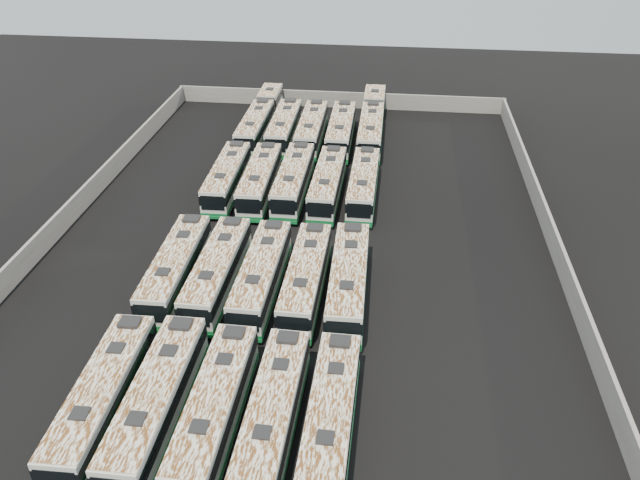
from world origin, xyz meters
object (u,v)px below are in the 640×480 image
at_px(bus_front_center, 215,409).
at_px(bus_midback_left, 260,180).
at_px(bus_midfront_left, 217,271).
at_px(bus_back_right, 341,131).
at_px(bus_front_right, 273,414).
at_px(bus_front_left, 157,401).
at_px(bus_back_center, 311,129).
at_px(bus_midback_far_left, 227,178).
at_px(bus_back_far_right, 372,121).
at_px(bus_front_far_left, 104,397).
at_px(bus_midfront_far_right, 349,281).
at_px(bus_midfront_right, 306,278).
at_px(bus_midback_far_right, 363,184).
at_px(bus_midback_right, 328,183).
at_px(bus_midfront_far_left, 176,268).
at_px(bus_midback_center, 293,180).
at_px(bus_back_far_left, 260,118).
at_px(bus_midfront_center, 261,275).
at_px(bus_front_far_right, 331,419).
at_px(bus_back_left, 284,128).

distance_m(bus_front_center, bus_midback_left, 30.90).
distance_m(bus_midfront_left, bus_back_right, 31.50).
bearing_deg(bus_front_right, bus_front_left, 179.98).
bearing_deg(bus_front_left, bus_back_center, 85.36).
distance_m(bus_front_left, bus_midback_far_left, 30.91).
xyz_separation_m(bus_back_right, bus_back_far_right, (3.55, 3.63, -0.01)).
xyz_separation_m(bus_front_far_left, bus_back_center, (6.87, 44.79, 0.01)).
relative_size(bus_front_left, bus_front_center, 1.03).
bearing_deg(bus_midfront_far_right, bus_front_far_left, -135.96).
relative_size(bus_midfront_right, bus_midback_far_left, 1.00).
xyz_separation_m(bus_front_center, bus_midback_left, (-3.54, 30.70, 0.01)).
bearing_deg(bus_midback_far_right, bus_midback_right, -175.52).
height_order(bus_midfront_far_left, bus_midback_center, bus_midback_center).
bearing_deg(bus_midfront_right, bus_midback_far_left, 122.55).
relative_size(bus_front_left, bus_back_far_left, 0.67).
relative_size(bus_midfront_far_right, bus_midback_center, 1.02).
height_order(bus_midback_far_right, bus_back_far_right, bus_back_far_right).
bearing_deg(bus_midback_right, bus_midfront_center, -100.82).
bearing_deg(bus_midback_far_right, bus_midback_far_left, -178.91).
distance_m(bus_front_far_left, bus_midback_right, 32.34).
height_order(bus_midfront_left, bus_midfront_right, bus_midfront_left).
distance_m(bus_midback_far_right, bus_back_far_right, 17.46).
bearing_deg(bus_front_far_left, bus_midback_far_right, 64.16).
height_order(bus_midfront_center, bus_midfront_right, bus_midfront_center).
relative_size(bus_front_far_left, bus_front_far_right, 1.02).
height_order(bus_midfront_right, bus_back_left, bus_back_left).
distance_m(bus_front_far_left, bus_back_far_left, 48.06).
bearing_deg(bus_front_far_left, bus_back_left, 84.08).
xyz_separation_m(bus_midback_far_left, bus_midback_center, (6.87, 0.10, 0.05)).
relative_size(bus_midfront_center, bus_back_far_right, 0.63).
xyz_separation_m(bus_front_left, bus_midback_right, (7.01, 30.62, -0.06)).
height_order(bus_front_left, bus_back_center, bus_front_left).
relative_size(bus_front_far_left, bus_midfront_center, 1.01).
relative_size(bus_front_left, bus_back_center, 1.02).
bearing_deg(bus_midfront_left, bus_midback_far_left, 102.00).
xyz_separation_m(bus_midfront_far_right, bus_midback_far_right, (0.13, 16.94, -0.09)).
bearing_deg(bus_midfront_right, bus_midback_right, 90.91).
height_order(bus_front_right, bus_back_right, bus_back_right).
relative_size(bus_midfront_center, bus_midfront_right, 1.01).
relative_size(bus_front_far_right, bus_midback_center, 0.97).
bearing_deg(bus_midfront_far_right, bus_midfront_left, 178.54).
height_order(bus_midfront_left, bus_back_right, bus_back_right).
bearing_deg(bus_midfront_far_right, bus_midback_left, 120.91).
xyz_separation_m(bus_midfront_center, bus_back_far_left, (-7.06, 34.16, -0.03)).
bearing_deg(bus_back_left, bus_midback_left, -90.83).
xyz_separation_m(bus_front_center, bus_midback_center, (-0.13, 30.96, 0.03)).
bearing_deg(bus_midfront_left, bus_front_right, -62.78).
distance_m(bus_back_far_left, bus_back_far_right, 14.08).
relative_size(bus_midback_far_left, bus_midback_left, 0.98).
bearing_deg(bus_midfront_far_right, bus_midback_center, 111.39).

